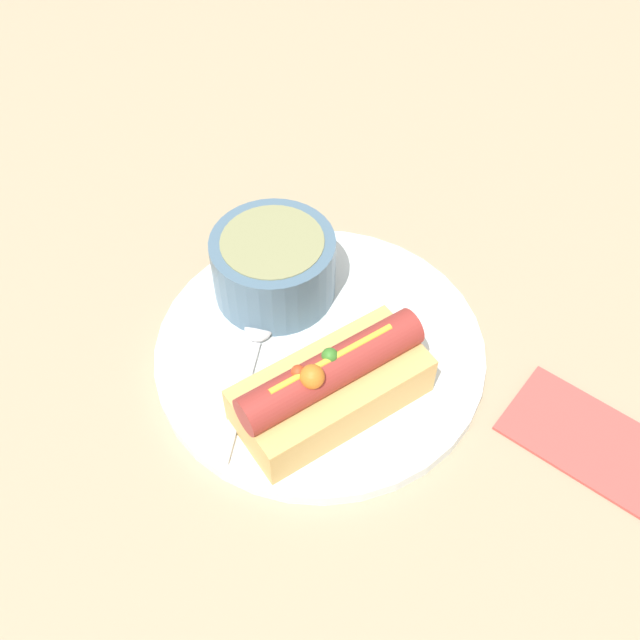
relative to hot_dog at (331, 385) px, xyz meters
name	(u,v)px	position (x,y,z in m)	size (l,w,h in m)	color
ground_plane	(320,355)	(-0.01, 0.06, -0.04)	(4.00, 4.00, 0.00)	tan
dinner_plate	(320,350)	(-0.01, 0.06, -0.03)	(0.27, 0.27, 0.01)	white
hot_dog	(331,385)	(0.00, 0.00, 0.00)	(0.16, 0.14, 0.07)	#DBAD60
soup_bowl	(274,263)	(-0.04, 0.12, 0.01)	(0.10, 0.10, 0.06)	slate
spoon	(253,350)	(-0.06, 0.05, -0.02)	(0.04, 0.15, 0.01)	#B7B7BC
napkin	(594,441)	(0.20, -0.03, -0.04)	(0.15, 0.14, 0.01)	#E04C47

